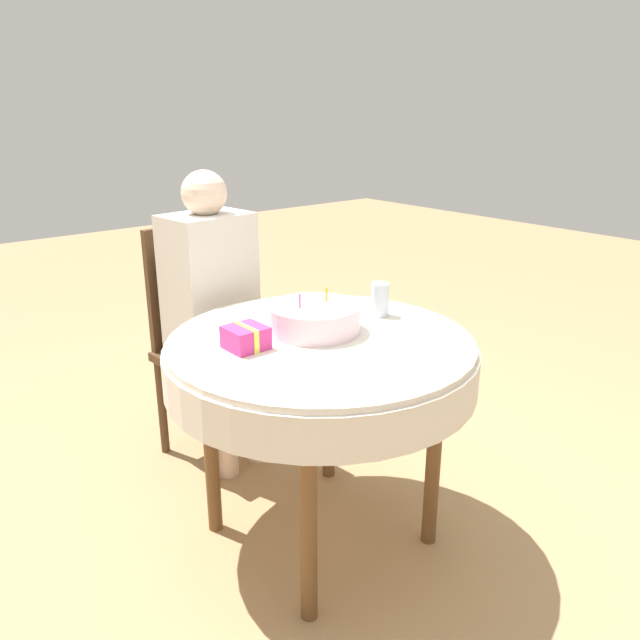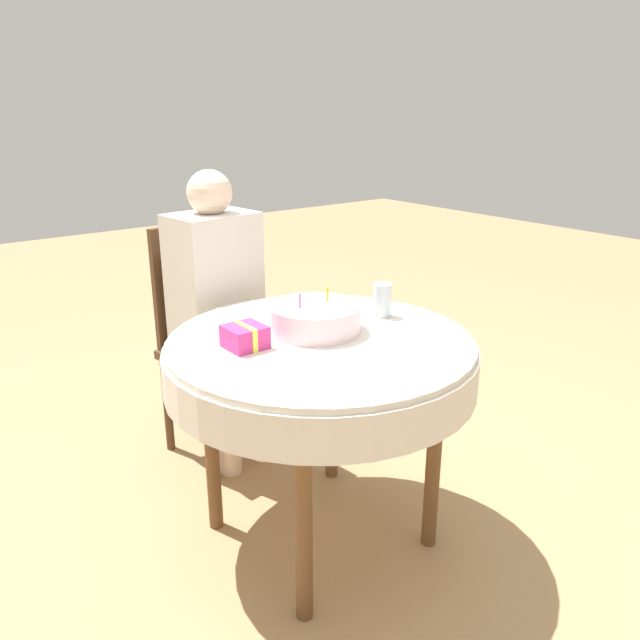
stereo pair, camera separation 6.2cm
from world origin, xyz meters
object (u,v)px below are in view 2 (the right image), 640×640
(person, at_px, (218,294))
(birthday_cake, at_px, (315,318))
(gift_box, at_px, (245,337))
(drinking_glass, at_px, (382,300))
(chair, at_px, (208,334))

(person, distance_m, birthday_cake, 0.63)
(birthday_cake, bearing_deg, person, 90.60)
(birthday_cake, height_order, gift_box, birthday_cake)
(person, relative_size, birthday_cake, 4.06)
(person, distance_m, drinking_glass, 0.72)
(birthday_cake, bearing_deg, gift_box, 176.38)
(chair, height_order, person, person)
(drinking_glass, height_order, gift_box, drinking_glass)
(chair, distance_m, gift_box, 0.79)
(person, xyz_separation_m, birthday_cake, (0.01, -0.63, 0.06))
(drinking_glass, bearing_deg, gift_box, 175.92)
(birthday_cake, distance_m, gift_box, 0.26)
(chair, distance_m, birthday_cake, 0.77)
(person, bearing_deg, chair, 90.00)
(person, xyz_separation_m, gift_box, (-0.25, -0.61, 0.05))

